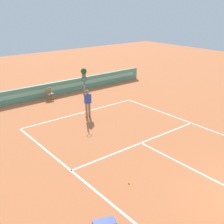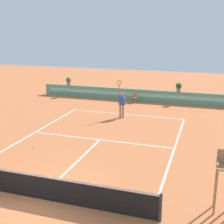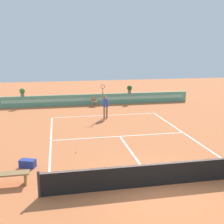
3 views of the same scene
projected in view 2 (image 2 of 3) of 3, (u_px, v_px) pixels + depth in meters
name	position (u px, v px, depth m)	size (l,w,h in m)	color
ground_plane	(97.00, 142.00, 16.58)	(60.00, 60.00, 0.00)	#C66B3D
court_lines	(102.00, 138.00, 17.23)	(8.32, 11.94, 0.01)	white
net	(38.00, 186.00, 10.94)	(8.92, 0.10, 1.00)	#333333
back_wall_barrier	(140.00, 95.00, 25.98)	(18.00, 0.21, 1.00)	#599E84
ball_kid_chair	(134.00, 97.00, 25.41)	(0.44, 0.44, 0.85)	#99754C
tennis_player	(122.00, 103.00, 20.94)	(0.62, 0.24, 2.58)	#9E7051
tennis_ball_near_baseline	(34.00, 148.00, 15.74)	(0.07, 0.07, 0.07)	#CCE033
potted_plant_far_left	(69.00, 81.00, 27.73)	(0.48, 0.48, 0.72)	gray
potted_plant_right	(179.00, 87.00, 24.79)	(0.48, 0.48, 0.72)	gray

